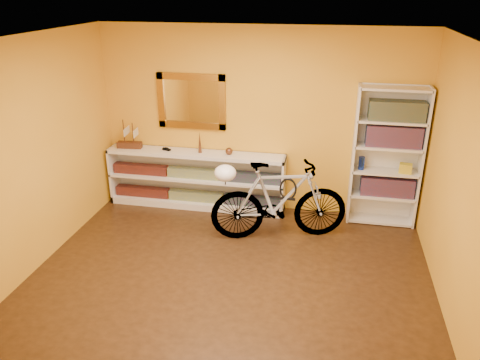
% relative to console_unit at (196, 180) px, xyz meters
% --- Properties ---
extents(floor, '(4.50, 4.00, 0.01)m').
position_rel_console_unit_xyz_m(floor, '(0.88, -1.81, -0.43)').
color(floor, black).
rests_on(floor, ground).
extents(ceiling, '(4.50, 4.00, 0.01)m').
position_rel_console_unit_xyz_m(ceiling, '(0.88, -1.81, 2.18)').
color(ceiling, silver).
rests_on(ceiling, ground).
extents(back_wall, '(4.50, 0.01, 2.60)m').
position_rel_console_unit_xyz_m(back_wall, '(0.88, 0.19, 0.88)').
color(back_wall, gold).
rests_on(back_wall, ground).
extents(left_wall, '(0.01, 4.00, 2.60)m').
position_rel_console_unit_xyz_m(left_wall, '(-1.38, -1.81, 0.88)').
color(left_wall, gold).
rests_on(left_wall, ground).
extents(right_wall, '(0.01, 4.00, 2.60)m').
position_rel_console_unit_xyz_m(right_wall, '(3.13, -1.81, 0.88)').
color(right_wall, gold).
rests_on(right_wall, ground).
extents(gilt_mirror, '(0.98, 0.06, 0.78)m').
position_rel_console_unit_xyz_m(gilt_mirror, '(-0.07, 0.15, 1.12)').
color(gilt_mirror, '#8D6119').
rests_on(gilt_mirror, back_wall).
extents(wall_socket, '(0.09, 0.02, 0.09)m').
position_rel_console_unit_xyz_m(wall_socket, '(1.78, 0.17, -0.17)').
color(wall_socket, silver).
rests_on(wall_socket, back_wall).
extents(console_unit, '(2.60, 0.35, 0.85)m').
position_rel_console_unit_xyz_m(console_unit, '(0.00, 0.00, 0.00)').
color(console_unit, silver).
rests_on(console_unit, floor).
extents(cd_row_lower, '(2.50, 0.13, 0.14)m').
position_rel_console_unit_xyz_m(cd_row_lower, '(0.00, -0.02, -0.26)').
color(cd_row_lower, black).
rests_on(cd_row_lower, console_unit).
extents(cd_row_upper, '(2.50, 0.13, 0.14)m').
position_rel_console_unit_xyz_m(cd_row_upper, '(0.00, -0.02, 0.11)').
color(cd_row_upper, navy).
rests_on(cd_row_upper, console_unit).
extents(model_ship, '(0.37, 0.17, 0.43)m').
position_rel_console_unit_xyz_m(model_ship, '(-1.00, 0.00, 0.64)').
color(model_ship, '#3C1E10').
rests_on(model_ship, console_unit).
extents(toy_car, '(0.00, 0.01, 0.00)m').
position_rel_console_unit_xyz_m(toy_car, '(-0.43, 0.00, 0.43)').
color(toy_car, black).
rests_on(toy_car, console_unit).
extents(bronze_ornament, '(0.05, 0.05, 0.31)m').
position_rel_console_unit_xyz_m(bronze_ornament, '(0.08, 0.00, 0.58)').
color(bronze_ornament, brown).
rests_on(bronze_ornament, console_unit).
extents(decorative_orb, '(0.10, 0.10, 0.10)m').
position_rel_console_unit_xyz_m(decorative_orb, '(0.50, 0.00, 0.48)').
color(decorative_orb, brown).
rests_on(decorative_orb, console_unit).
extents(bookcase, '(0.90, 0.30, 1.90)m').
position_rel_console_unit_xyz_m(bookcase, '(2.64, 0.03, 0.52)').
color(bookcase, silver).
rests_on(bookcase, floor).
extents(book_row_a, '(0.70, 0.22, 0.26)m').
position_rel_console_unit_xyz_m(book_row_a, '(2.69, 0.03, 0.12)').
color(book_row_a, maroon).
rests_on(book_row_a, bookcase).
extents(book_row_b, '(0.70, 0.22, 0.28)m').
position_rel_console_unit_xyz_m(book_row_b, '(2.69, 0.03, 0.83)').
color(book_row_b, maroon).
rests_on(book_row_b, bookcase).
extents(book_row_c, '(0.70, 0.22, 0.25)m').
position_rel_console_unit_xyz_m(book_row_c, '(2.69, 0.03, 1.16)').
color(book_row_c, '#16444E').
rests_on(book_row_c, bookcase).
extents(travel_mug, '(0.08, 0.08, 0.18)m').
position_rel_console_unit_xyz_m(travel_mug, '(2.32, 0.01, 0.43)').
color(travel_mug, navy).
rests_on(travel_mug, bookcase).
extents(red_tin, '(0.14, 0.14, 0.17)m').
position_rel_console_unit_xyz_m(red_tin, '(2.44, 0.06, 1.13)').
color(red_tin, maroon).
rests_on(red_tin, bookcase).
extents(yellow_bag, '(0.18, 0.13, 0.13)m').
position_rel_console_unit_xyz_m(yellow_bag, '(2.89, -0.01, 0.40)').
color(yellow_bag, gold).
rests_on(yellow_bag, bookcase).
extents(bicycle, '(0.94, 1.85, 1.05)m').
position_rel_console_unit_xyz_m(bicycle, '(1.31, -0.70, 0.10)').
color(bicycle, silver).
rests_on(bicycle, floor).
extents(helmet, '(0.27, 0.26, 0.21)m').
position_rel_console_unit_xyz_m(helmet, '(0.65, -0.88, 0.50)').
color(helmet, white).
rests_on(helmet, bicycle).
extents(u_lock, '(0.22, 0.02, 0.22)m').
position_rel_console_unit_xyz_m(u_lock, '(1.41, -0.67, 0.26)').
color(u_lock, black).
rests_on(u_lock, bicycle).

